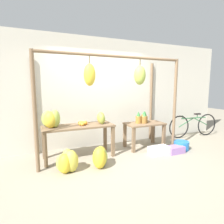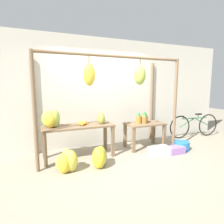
# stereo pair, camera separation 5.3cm
# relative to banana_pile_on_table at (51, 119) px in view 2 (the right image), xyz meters

# --- Properties ---
(ground_plane) EXTENTS (20.00, 20.00, 0.00)m
(ground_plane) POSITION_rel_banana_pile_on_table_xyz_m (1.29, -0.68, -0.91)
(ground_plane) COLOR gray
(shop_wall_back) EXTENTS (8.00, 0.08, 2.80)m
(shop_wall_back) POSITION_rel_banana_pile_on_table_xyz_m (1.29, 0.66, 0.49)
(shop_wall_back) COLOR beige
(shop_wall_back) RESTS_ON ground_plane
(stall_awning) EXTENTS (3.25, 1.14, 2.22)m
(stall_awning) POSITION_rel_banana_pile_on_table_xyz_m (1.32, -0.20, 0.65)
(stall_awning) COLOR brown
(stall_awning) RESTS_ON ground_plane
(display_table_main) EXTENTS (1.54, 0.58, 0.73)m
(display_table_main) POSITION_rel_banana_pile_on_table_xyz_m (0.57, -0.02, -0.30)
(display_table_main) COLOR brown
(display_table_main) RESTS_ON ground_plane
(display_table_side) EXTENTS (0.99, 0.56, 0.64)m
(display_table_side) POSITION_rel_banana_pile_on_table_xyz_m (2.28, -0.00, -0.40)
(display_table_side) COLOR brown
(display_table_side) RESTS_ON ground_plane
(banana_pile_on_table) EXTENTS (0.43, 0.44, 0.37)m
(banana_pile_on_table) POSITION_rel_banana_pile_on_table_xyz_m (0.00, 0.00, 0.00)
(banana_pile_on_table) COLOR #9EB247
(banana_pile_on_table) RESTS_ON display_table_main
(orange_pile) EXTENTS (0.20, 0.21, 0.09)m
(orange_pile) POSITION_rel_banana_pile_on_table_xyz_m (0.65, -0.02, -0.13)
(orange_pile) COLOR orange
(orange_pile) RESTS_ON display_table_main
(pineapple_cluster) EXTENTS (0.36, 0.28, 0.31)m
(pineapple_cluster) POSITION_rel_banana_pile_on_table_xyz_m (2.25, 0.03, -0.14)
(pineapple_cluster) COLOR #A3702D
(pineapple_cluster) RESTS_ON display_table_side
(banana_pile_ground_left) EXTENTS (0.49, 0.40, 0.42)m
(banana_pile_ground_left) POSITION_rel_banana_pile_on_table_xyz_m (0.19, -0.63, -0.72)
(banana_pile_ground_left) COLOR gold
(banana_pile_ground_left) RESTS_ON ground_plane
(banana_pile_ground_right) EXTENTS (0.38, 0.45, 0.42)m
(banana_pile_ground_right) POSITION_rel_banana_pile_on_table_xyz_m (0.84, -0.66, -0.71)
(banana_pile_ground_right) COLOR #9EB247
(banana_pile_ground_right) RESTS_ON ground_plane
(fruit_crate_white) EXTENTS (0.47, 0.28, 0.18)m
(fruit_crate_white) POSITION_rel_banana_pile_on_table_xyz_m (2.34, -0.57, -0.82)
(fruit_crate_white) COLOR silver
(fruit_crate_white) RESTS_ON ground_plane
(blue_bucket) EXTENTS (0.37, 0.37, 0.21)m
(blue_bucket) POSITION_rel_banana_pile_on_table_xyz_m (3.04, -0.53, -0.80)
(blue_bucket) COLOR blue
(blue_bucket) RESTS_ON ground_plane
(parked_bicycle) EXTENTS (1.75, 0.20, 0.73)m
(parked_bicycle) POSITION_rel_banana_pile_on_table_xyz_m (4.26, 0.25, -0.54)
(parked_bicycle) COLOR black
(parked_bicycle) RESTS_ON ground_plane
(papaya_pile) EXTENTS (0.23, 0.26, 0.27)m
(papaya_pile) POSITION_rel_banana_pile_on_table_xyz_m (1.09, -0.05, -0.05)
(papaya_pile) COLOR #B2993D
(papaya_pile) RESTS_ON display_table_main
(fruit_crate_purple) EXTENTS (0.43, 0.25, 0.16)m
(fruit_crate_purple) POSITION_rel_banana_pile_on_table_xyz_m (2.73, -0.66, -0.83)
(fruit_crate_purple) COLOR #9970B7
(fruit_crate_purple) RESTS_ON ground_plane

